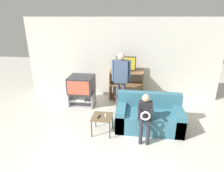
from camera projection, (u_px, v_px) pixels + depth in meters
ground_plane at (100, 167)px, 3.45m from camera, size 18.00×18.00×0.00m
wall_back at (120, 58)px, 6.19m from camera, size 6.40×0.06×2.60m
tv_stand at (82, 98)px, 5.80m from camera, size 0.77×0.50×0.44m
television_main at (81, 84)px, 5.65m from camera, size 0.73×0.68×0.49m
media_shelf at (126, 85)px, 6.15m from camera, size 1.08×0.48×0.96m
television_flat at (126, 64)px, 5.88m from camera, size 0.61×0.20×0.48m
folding_stool at (122, 100)px, 4.95m from camera, size 0.43×0.46×0.64m
snack_table at (102, 118)px, 4.35m from camera, size 0.47×0.47×0.43m
remote_control_black at (99, 117)px, 4.29m from camera, size 0.06×0.15×0.02m
remote_control_white at (105, 115)px, 4.36m from camera, size 0.06×0.15×0.02m
couch at (149, 117)px, 4.60m from camera, size 1.58×0.81×0.83m
person_standing_adult at (121, 76)px, 5.26m from camera, size 0.53×0.20×1.69m
person_seated_child at (145, 114)px, 4.07m from camera, size 0.33×0.43×1.04m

